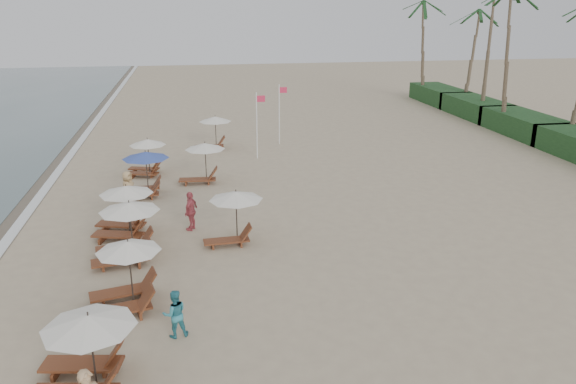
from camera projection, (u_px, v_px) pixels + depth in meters
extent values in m
plane|color=tan|center=(300.00, 303.00, 18.61)|extent=(160.00, 160.00, 0.00)
cube|color=white|center=(24.00, 218.00, 26.03)|extent=(0.50, 140.00, 0.02)
cube|color=#193D1C|center=(524.00, 124.00, 42.60)|extent=(3.20, 8.00, 1.60)
cube|color=#193D1C|center=(476.00, 108.00, 49.59)|extent=(3.20, 8.00, 1.60)
cube|color=#193D1C|center=(439.00, 95.00, 56.58)|extent=(3.20, 8.00, 1.60)
cylinder|color=brown|center=(512.00, 63.00, 42.13)|extent=(0.36, 0.36, 10.60)
cylinder|color=brown|center=(488.00, 52.00, 47.00)|extent=(0.36, 0.36, 11.40)
cylinder|color=brown|center=(467.00, 61.00, 52.39)|extent=(0.36, 0.36, 9.00)
cylinder|color=brown|center=(427.00, 52.00, 56.80)|extent=(0.36, 0.36, 9.80)
cylinder|color=black|center=(93.00, 352.00, 14.25)|extent=(0.05, 0.05, 2.03)
cone|color=white|center=(89.00, 321.00, 13.96)|extent=(2.41, 2.41, 0.35)
cylinder|color=black|center=(131.00, 276.00, 18.01)|extent=(0.05, 0.05, 2.28)
cone|color=white|center=(128.00, 246.00, 17.68)|extent=(2.09, 2.09, 0.35)
cylinder|color=black|center=(132.00, 232.00, 21.46)|extent=(0.05, 0.05, 2.29)
cone|color=white|center=(129.00, 207.00, 21.12)|extent=(2.31, 2.31, 0.35)
cylinder|color=black|center=(128.00, 211.00, 23.80)|extent=(0.05, 0.05, 2.16)
cone|color=white|center=(126.00, 190.00, 23.49)|extent=(2.27, 2.27, 0.35)
cylinder|color=black|center=(147.00, 175.00, 28.77)|extent=(0.05, 0.05, 2.28)
cone|color=#3850A6|center=(145.00, 155.00, 28.44)|extent=(2.39, 2.39, 0.35)
cylinder|color=black|center=(149.00, 158.00, 32.40)|extent=(0.05, 0.05, 2.06)
cone|color=white|center=(147.00, 142.00, 32.11)|extent=(2.11, 2.11, 0.35)
cylinder|color=black|center=(237.00, 218.00, 23.11)|extent=(0.05, 0.05, 2.15)
cone|color=white|center=(236.00, 196.00, 22.80)|extent=(2.24, 2.24, 0.35)
cylinder|color=black|center=(206.00, 163.00, 31.10)|extent=(0.05, 0.05, 2.15)
cone|color=white|center=(205.00, 146.00, 30.79)|extent=(2.24, 2.24, 0.35)
cylinder|color=black|center=(216.00, 133.00, 38.47)|extent=(0.05, 0.05, 2.15)
cone|color=white|center=(215.00, 119.00, 38.16)|extent=(2.24, 2.24, 0.35)
imported|color=teal|center=(175.00, 314.00, 16.51)|extent=(0.83, 0.70, 1.52)
imported|color=#B74953|center=(191.00, 211.00, 24.42)|extent=(0.86, 1.12, 1.77)
imported|color=tan|center=(128.00, 188.00, 27.44)|extent=(0.86, 1.01, 1.76)
cylinder|color=silver|center=(257.00, 126.00, 35.56)|extent=(0.08, 0.08, 4.27)
cube|color=#CF2649|center=(261.00, 99.00, 35.05)|extent=(0.55, 0.02, 0.40)
cylinder|color=silver|center=(279.00, 115.00, 39.28)|extent=(0.08, 0.08, 4.25)
cube|color=#CF2649|center=(283.00, 90.00, 38.78)|extent=(0.55, 0.02, 0.40)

